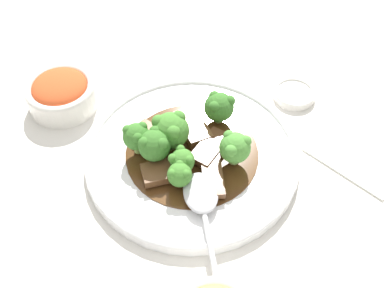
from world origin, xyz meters
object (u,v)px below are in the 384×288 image
object	(u,v)px
broccoli_floret_5	(137,136)
side_bowl_kimchi	(61,93)
beef_strip_4	(150,137)
broccoli_floret_2	(171,130)
sauce_dish	(294,94)
beef_strip_2	(212,174)
broccoli_floret_3	(182,161)
beef_strip_1	(210,148)
beef_strip_3	(193,127)
serving_spoon	(202,203)
broccoli_floret_1	(235,147)
broccoli_floret_6	(180,174)
beef_strip_0	(163,172)
broccoli_floret_0	(154,145)
main_plate	(192,155)
broccoli_floret_4	(220,107)

from	to	relation	value
broccoli_floret_5	side_bowl_kimchi	world-z (taller)	broccoli_floret_5
beef_strip_4	broccoli_floret_2	distance (m)	0.04
broccoli_floret_2	sauce_dish	xyz separation A→B (m)	(0.10, 0.21, -0.05)
beef_strip_2	broccoli_floret_3	bearing A→B (deg)	-159.32
broccoli_floret_5	sauce_dish	size ratio (longest dim) A/B	0.74
beef_strip_2	beef_strip_1	bearing A→B (deg)	125.24
broccoli_floret_5	broccoli_floret_3	bearing A→B (deg)	3.93
broccoli_floret_2	side_bowl_kimchi	world-z (taller)	broccoli_floret_2
beef_strip_1	broccoli_floret_2	xyz separation A→B (m)	(-0.05, -0.02, 0.03)
beef_strip_1	beef_strip_3	distance (m)	0.05
beef_strip_3	serving_spoon	xyz separation A→B (m)	(0.08, -0.10, -0.00)
broccoli_floret_2	serving_spoon	size ratio (longest dim) A/B	0.34
broccoli_floret_1	broccoli_floret_5	world-z (taller)	broccoli_floret_1
broccoli_floret_3	serving_spoon	size ratio (longest dim) A/B	0.23
beef_strip_1	broccoli_floret_6	distance (m)	0.07
beef_strip_0	broccoli_floret_0	size ratio (longest dim) A/B	1.22
broccoli_floret_3	broccoli_floret_5	distance (m)	0.07
beef_strip_2	broccoli_floret_6	distance (m)	0.05
main_plate	broccoli_floret_0	world-z (taller)	broccoli_floret_0
beef_strip_1	serving_spoon	size ratio (longest dim) A/B	0.39
beef_strip_1	beef_strip_3	size ratio (longest dim) A/B	0.88
beef_strip_4	broccoli_floret_0	bearing A→B (deg)	-42.06
beef_strip_0	beef_strip_1	xyz separation A→B (m)	(0.03, 0.07, -0.00)
broccoli_floret_6	sauce_dish	xyz separation A→B (m)	(0.05, 0.26, -0.03)
broccoli_floret_0	broccoli_floret_5	bearing A→B (deg)	-177.92
main_plate	beef_strip_4	distance (m)	0.06
main_plate	beef_strip_4	world-z (taller)	beef_strip_4
beef_strip_2	sauce_dish	size ratio (longest dim) A/B	1.11
beef_strip_2	broccoli_floret_4	distance (m)	0.11
main_plate	broccoli_floret_2	world-z (taller)	broccoli_floret_2
beef_strip_3	broccoli_floret_0	xyz separation A→B (m)	(-0.01, -0.07, 0.02)
main_plate	sauce_dish	size ratio (longest dim) A/B	4.53
beef_strip_1	broccoli_floret_0	xyz separation A→B (m)	(-0.06, -0.05, 0.03)
beef_strip_2	broccoli_floret_1	bearing A→B (deg)	74.10
main_plate	broccoli_floret_0	distance (m)	0.07
broccoli_floret_3	sauce_dish	size ratio (longest dim) A/B	0.59
broccoli_floret_3	sauce_dish	bearing A→B (deg)	75.96
beef_strip_1	broccoli_floret_1	xyz separation A→B (m)	(0.04, 0.00, 0.02)
main_plate	side_bowl_kimchi	size ratio (longest dim) A/B	2.80
beef_strip_1	broccoli_floret_2	world-z (taller)	broccoli_floret_2
beef_strip_4	broccoli_floret_0	xyz separation A→B (m)	(0.03, -0.02, 0.03)
beef_strip_4	sauce_dish	bearing A→B (deg)	58.99
broccoli_floret_0	side_bowl_kimchi	size ratio (longest dim) A/B	0.48
beef_strip_3	broccoli_floret_4	xyz separation A→B (m)	(0.02, 0.04, 0.02)
beef_strip_3	serving_spoon	distance (m)	0.13
broccoli_floret_3	side_bowl_kimchi	bearing A→B (deg)	176.05
beef_strip_3	beef_strip_4	xyz separation A→B (m)	(-0.04, -0.05, -0.00)
broccoli_floret_6	main_plate	bearing A→B (deg)	107.79
broccoli_floret_1	serving_spoon	distance (m)	0.09
beef_strip_0	broccoli_floret_3	bearing A→B (deg)	45.94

